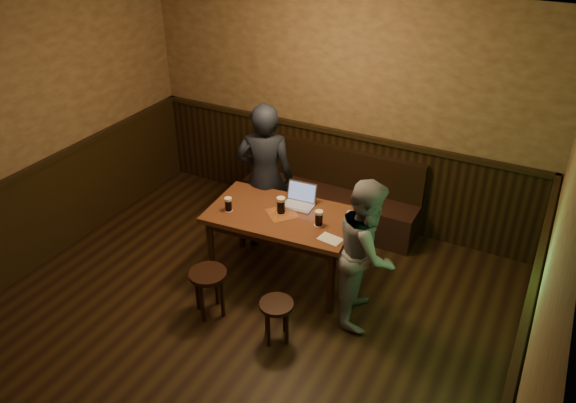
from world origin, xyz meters
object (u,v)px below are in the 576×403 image
(stool_left, at_px, (208,280))
(pint_right, at_px, (319,218))
(stool_right, at_px, (277,310))
(pint_mid, at_px, (281,205))
(person_grey, at_px, (367,251))
(bench, at_px, (330,200))
(person_suit, at_px, (265,178))
(pint_left, at_px, (228,204))
(pub_table, at_px, (282,222))
(laptop, at_px, (300,199))

(stool_left, relative_size, pint_right, 3.04)
(stool_right, bearing_deg, pint_mid, 115.61)
(person_grey, bearing_deg, stool_right, 127.13)
(bench, bearing_deg, pint_right, -71.77)
(pint_right, distance_m, person_suit, 1.02)
(pint_left, height_order, person_grey, person_grey)
(pub_table, bearing_deg, laptop, 67.85)
(pint_right, height_order, person_suit, person_suit)
(pint_mid, bearing_deg, bench, 89.34)
(stool_left, xyz_separation_m, stool_right, (0.76, -0.01, -0.06))
(bench, height_order, stool_right, bench)
(bench, distance_m, pint_mid, 1.39)
(stool_left, bearing_deg, pint_left, 103.39)
(pub_table, bearing_deg, pint_mid, 153.58)
(pub_table, height_order, stool_right, pub_table)
(bench, distance_m, pub_table, 1.32)
(pub_table, xyz_separation_m, pint_left, (-0.51, -0.20, 0.18))
(stool_right, height_order, laptop, laptop)
(pint_left, bearing_deg, stool_left, -76.61)
(bench, bearing_deg, stool_left, -99.75)
(pub_table, distance_m, pint_right, 0.46)
(bench, height_order, laptop, laptop)
(pint_right, bearing_deg, pint_mid, 176.13)
(stool_left, bearing_deg, pint_mid, 67.75)
(pint_right, xyz_separation_m, laptop, (-0.35, 0.27, -0.02))
(pint_mid, bearing_deg, pint_right, -3.87)
(pub_table, distance_m, pint_left, 0.58)
(stool_right, bearing_deg, pint_left, 144.45)
(stool_left, relative_size, person_suit, 0.28)
(bench, bearing_deg, laptop, -85.63)
(laptop, height_order, person_suit, person_suit)
(laptop, bearing_deg, pint_right, -41.59)
(pint_mid, distance_m, person_grey, 1.01)
(stool_right, bearing_deg, person_grey, 50.85)
(pint_right, bearing_deg, stool_left, -133.80)
(stool_right, height_order, pint_left, pint_left)
(pint_mid, bearing_deg, person_grey, -8.71)
(pint_right, distance_m, laptop, 0.44)
(stool_right, xyz_separation_m, laptop, (-0.32, 1.10, 0.52))
(pub_table, xyz_separation_m, stool_left, (-0.36, -0.84, -0.30))
(laptop, bearing_deg, pint_left, -146.42)
(pub_table, relative_size, person_suit, 0.89)
(stool_right, bearing_deg, pub_table, 114.97)
(pint_left, xyz_separation_m, pint_mid, (0.50, 0.21, 0.01))
(pub_table, relative_size, laptop, 4.68)
(stool_right, height_order, person_grey, person_grey)
(stool_right, distance_m, pint_mid, 1.10)
(bench, height_order, pint_right, pint_right)
(pub_table, bearing_deg, bench, 85.42)
(stool_right, distance_m, pint_right, 1.00)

